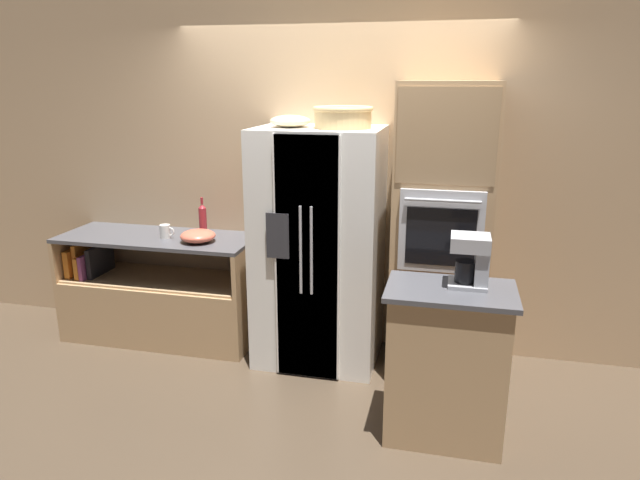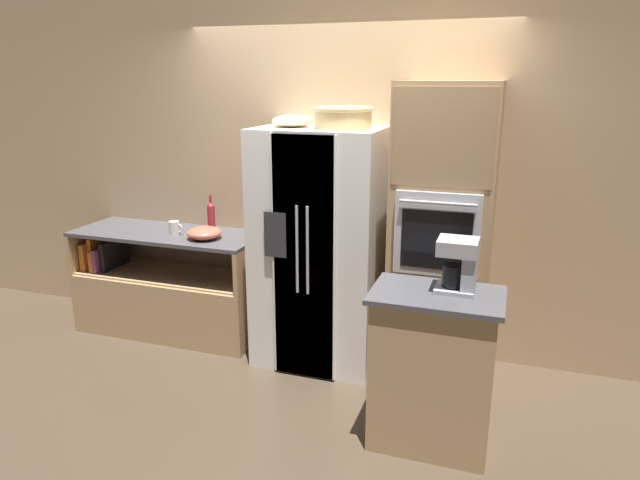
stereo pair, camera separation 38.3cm
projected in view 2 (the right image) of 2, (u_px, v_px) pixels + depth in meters
ground_plane at (327, 357)px, 4.47m from camera, size 20.00×20.00×0.00m
wall_back at (343, 172)px, 4.45m from camera, size 12.00×0.06×2.80m
counter_left at (170, 295)px, 4.89m from camera, size 1.58×0.61×0.88m
refrigerator at (320, 248)px, 4.25m from camera, size 0.91×0.74×1.78m
wall_oven at (442, 236)px, 3.97m from camera, size 0.66×0.70×2.09m
island_counter at (433, 369)px, 3.32m from camera, size 0.74×0.49×0.95m
wicker_basket at (343, 117)px, 3.90m from camera, size 0.42×0.42×0.15m
fruit_bowl at (292, 121)px, 4.04m from camera, size 0.29×0.29×0.08m
bottle_tall at (211, 216)px, 4.70m from camera, size 0.06×0.06×0.31m
mug at (175, 228)px, 4.64m from camera, size 0.12×0.08×0.11m
mixing_bowl at (204, 233)px, 4.52m from camera, size 0.27×0.27×0.10m
coffee_maker at (461, 263)px, 3.17m from camera, size 0.22×0.20×0.30m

